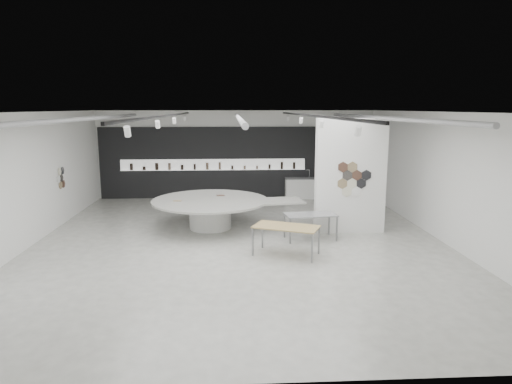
{
  "coord_description": "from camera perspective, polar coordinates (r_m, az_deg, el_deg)",
  "views": [
    {
      "loc": [
        -0.24,
        -12.94,
        3.92
      ],
      "look_at": [
        0.54,
        1.2,
        1.29
      ],
      "focal_mm": 32.0,
      "sensor_mm": 36.0,
      "label": 1
    }
  ],
  "objects": [
    {
      "name": "back_wall_display",
      "position": [
        20.02,
        -2.69,
        3.68
      ],
      "size": [
        11.8,
        0.27,
        3.1
      ],
      "color": "black",
      "rests_on": "ground"
    },
    {
      "name": "partition_column",
      "position": [
        14.59,
        11.73,
        1.93
      ],
      "size": [
        2.2,
        0.38,
        3.6
      ],
      "color": "white",
      "rests_on": "ground"
    },
    {
      "name": "display_island",
      "position": [
        15.02,
        -5.43,
        -2.19
      ],
      "size": [
        5.24,
        4.32,
        0.97
      ],
      "rotation": [
        0.0,
        0.0,
        0.15
      ],
      "color": "white",
      "rests_on": "ground"
    },
    {
      "name": "kitchen_counter",
      "position": [
        20.04,
        5.9,
        0.48
      ],
      "size": [
        1.58,
        0.64,
        1.24
      ],
      "rotation": [
        0.0,
        0.0,
        -0.02
      ],
      "color": "white",
      "rests_on": "ground"
    },
    {
      "name": "room",
      "position": [
        13.07,
        -2.5,
        2.38
      ],
      "size": [
        12.02,
        14.02,
        3.82
      ],
      "color": "#B4B4AA",
      "rests_on": "ground"
    },
    {
      "name": "sample_table_wood",
      "position": [
        12.25,
        3.79,
        -4.55
      ],
      "size": [
        1.91,
        1.47,
        0.8
      ],
      "rotation": [
        0.0,
        0.0,
        -0.42
      ],
      "color": "tan",
      "rests_on": "ground"
    },
    {
      "name": "sample_table_stone",
      "position": [
        13.77,
        6.84,
        -3.03
      ],
      "size": [
        1.6,
        0.95,
        0.78
      ],
      "rotation": [
        0.0,
        0.0,
        0.13
      ],
      "color": "gray",
      "rests_on": "ground"
    }
  ]
}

